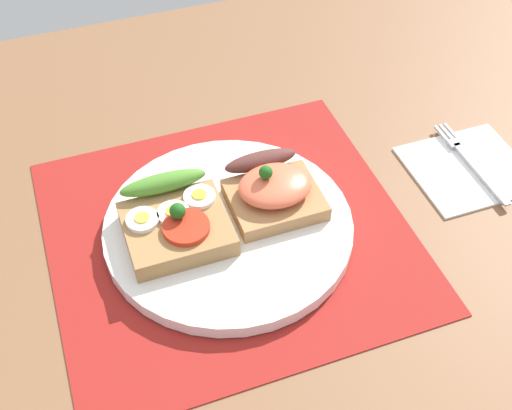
{
  "coord_description": "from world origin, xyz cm",
  "views": [
    {
      "loc": [
        -12.5,
        -43.04,
        51.61
      ],
      "look_at": [
        3.0,
        0.0,
        3.28
      ],
      "focal_mm": 46.35,
      "sensor_mm": 36.0,
      "label": 1
    }
  ],
  "objects_px": {
    "napkin": "(466,165)",
    "sandwich_salmon": "(273,189)",
    "sandwich_egg_tomato": "(176,222)",
    "fork": "(469,160)",
    "plate": "(228,227)"
  },
  "relations": [
    {
      "from": "sandwich_egg_tomato",
      "to": "fork",
      "type": "height_order",
      "value": "sandwich_egg_tomato"
    },
    {
      "from": "sandwich_egg_tomato",
      "to": "fork",
      "type": "relative_size",
      "value": 0.75
    },
    {
      "from": "plate",
      "to": "sandwich_salmon",
      "type": "xyz_separation_m",
      "value": [
        0.05,
        0.01,
        0.03
      ]
    },
    {
      "from": "fork",
      "to": "sandwich_egg_tomato",
      "type": "bearing_deg",
      "value": -179.76
    },
    {
      "from": "plate",
      "to": "sandwich_egg_tomato",
      "type": "xyz_separation_m",
      "value": [
        -0.05,
        0.01,
        0.02
      ]
    },
    {
      "from": "sandwich_egg_tomato",
      "to": "napkin",
      "type": "height_order",
      "value": "sandwich_egg_tomato"
    },
    {
      "from": "napkin",
      "to": "plate",
      "type": "bearing_deg",
      "value": -179.12
    },
    {
      "from": "plate",
      "to": "fork",
      "type": "height_order",
      "value": "plate"
    },
    {
      "from": "plate",
      "to": "napkin",
      "type": "relative_size",
      "value": 1.96
    },
    {
      "from": "plate",
      "to": "fork",
      "type": "xyz_separation_m",
      "value": [
        0.29,
        0.01,
        -0.0
      ]
    },
    {
      "from": "plate",
      "to": "napkin",
      "type": "xyz_separation_m",
      "value": [
        0.29,
        0.0,
        -0.01
      ]
    },
    {
      "from": "sandwich_salmon",
      "to": "fork",
      "type": "height_order",
      "value": "sandwich_salmon"
    },
    {
      "from": "napkin",
      "to": "sandwich_egg_tomato",
      "type": "bearing_deg",
      "value": 179.85
    },
    {
      "from": "napkin",
      "to": "sandwich_salmon",
      "type": "bearing_deg",
      "value": 178.03
    },
    {
      "from": "sandwich_salmon",
      "to": "fork",
      "type": "relative_size",
      "value": 0.66
    }
  ]
}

